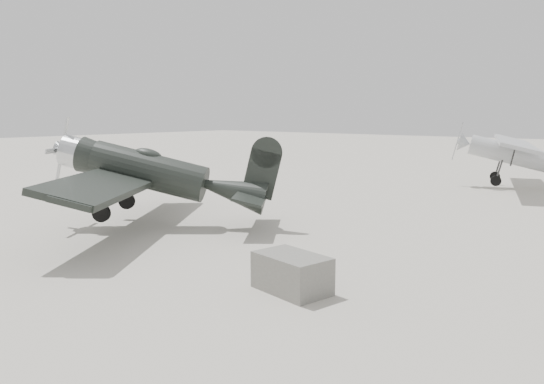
{
  "coord_description": "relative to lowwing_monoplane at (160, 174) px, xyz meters",
  "views": [
    {
      "loc": [
        9.73,
        -11.44,
        4.06
      ],
      "look_at": [
        -1.1,
        1.84,
        1.5
      ],
      "focal_mm": 35.0,
      "sensor_mm": 36.0,
      "label": 1
    }
  ],
  "objects": [
    {
      "name": "ground",
      "position": [
        5.18,
        -0.54,
        -1.9
      ],
      "size": [
        160.0,
        160.0,
        0.0
      ],
      "primitive_type": "plane",
      "color": "#AFA99B",
      "rests_on": "ground"
    },
    {
      "name": "equipment_block",
      "position": [
        7.86,
        -2.62,
        -1.47
      ],
      "size": [
        1.9,
        1.39,
        0.86
      ],
      "primitive_type": "cube",
      "rotation": [
        0.0,
        0.0,
        -0.2
      ],
      "color": "slate",
      "rests_on": "ground"
    },
    {
      "name": "lowwing_monoplane",
      "position": [
        0.0,
        0.0,
        0.0
      ],
      "size": [
        9.05,
        10.13,
        3.58
      ],
      "rotation": [
        0.0,
        0.24,
        0.61
      ],
      "color": "black",
      "rests_on": "ground"
    },
    {
      "name": "highwing_monoplane",
      "position": [
        7.53,
        18.65,
        0.05
      ],
      "size": [
        7.87,
        10.93,
        3.11
      ],
      "rotation": [
        0.0,
        0.23,
        0.31
      ],
      "color": "#AFB2B5",
      "rests_on": "ground"
    }
  ]
}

